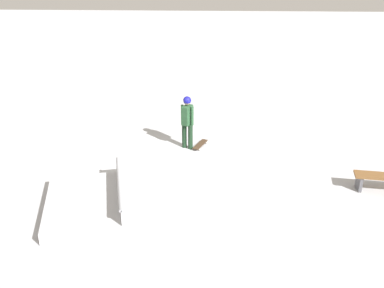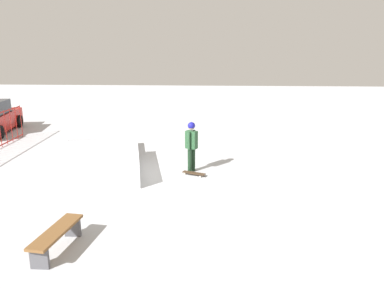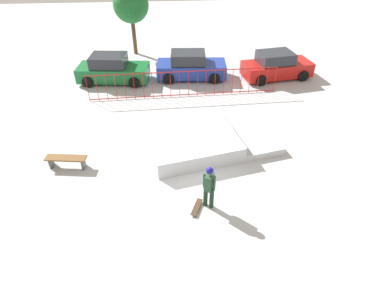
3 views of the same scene
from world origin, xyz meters
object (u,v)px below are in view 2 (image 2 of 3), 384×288
skate_ramp (101,159)px  park_bench (57,235)px  skateboard (194,173)px  skater (191,143)px

skate_ramp → park_bench: 5.60m
skate_ramp → park_bench: size_ratio=3.56×
skate_ramp → park_bench: bearing=174.9°
skate_ramp → skateboard: (-0.63, -3.30, -0.24)m
skater → park_bench: bearing=91.5°
park_bench → skateboard: bearing=-27.9°
skateboard → park_bench: 5.57m
skater → skateboard: skater is taller
skate_ramp → park_bench: (-5.55, -0.70, 0.04)m
skater → park_bench: (-5.33, 2.50, -0.65)m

